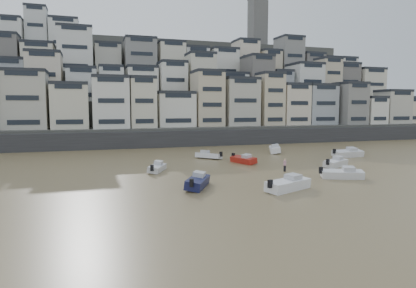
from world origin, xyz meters
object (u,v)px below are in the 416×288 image
object	(u,v)px
boat_b	(342,173)
boat_c	(198,180)
boat_h	(209,155)
person_pink	(285,165)
boat_d	(336,161)
boat_i	(275,148)
boat_a	(288,182)
boat_f	(157,167)
boat_g	(348,152)
boat_e	(243,159)

from	to	relation	value
boat_b	boat_c	xyz separation A→B (m)	(-18.13, 0.56, 0.05)
boat_h	person_pink	distance (m)	16.23
boat_d	boat_i	bearing A→B (deg)	63.75
boat_a	boat_f	bearing A→B (deg)	102.24
boat_h	boat_i	size ratio (longest dim) A/B	0.79
boat_b	boat_g	xyz separation A→B (m)	(13.58, 16.13, 0.10)
boat_g	boat_d	bearing A→B (deg)	-139.52
boat_b	boat_a	world-z (taller)	boat_a
boat_i	person_pink	xyz separation A→B (m)	(-8.58, -19.05, 0.00)
boat_e	boat_g	distance (m)	20.14
boat_f	boat_b	bearing A→B (deg)	-93.42
boat_c	person_pink	bearing A→B (deg)	-37.81
boat_c	boat_h	bearing A→B (deg)	8.02
boat_b	boat_d	bearing A→B (deg)	81.09
boat_i	boat_b	bearing A→B (deg)	14.60
boat_e	boat_i	xyz separation A→B (m)	(10.99, 10.51, 0.16)
boat_a	boat_i	world-z (taller)	boat_i
boat_d	person_pink	bearing A→B (deg)	160.56
boat_d	boat_g	bearing A→B (deg)	15.22
boat_b	boat_f	bearing A→B (deg)	173.65
boat_e	boat_a	xyz separation A→B (m)	(-2.95, -18.79, 0.14)
boat_c	person_pink	size ratio (longest dim) A/B	3.33
boat_d	boat_g	distance (m)	11.71
boat_e	boat_i	world-z (taller)	boat_i
boat_f	boat_c	xyz separation A→B (m)	(2.45, -11.20, 0.13)
person_pink	boat_b	bearing A→B (deg)	-57.97
boat_a	person_pink	size ratio (longest dim) A/B	3.57
boat_f	boat_i	world-z (taller)	boat_i
boat_a	boat_h	xyz separation A→B (m)	(-0.61, 25.34, -0.16)
boat_d	boat_h	world-z (taller)	boat_d
boat_f	boat_c	distance (m)	11.46
boat_e	boat_g	bearing A→B (deg)	74.62
boat_e	boat_a	world-z (taller)	boat_a
boat_a	boat_g	xyz separation A→B (m)	(23.07, 19.76, -0.01)
boat_h	boat_g	xyz separation A→B (m)	(23.68, -5.58, 0.15)
boat_e	boat_f	distance (m)	14.45
boat_a	boat_h	bearing A→B (deg)	67.84
boat_a	person_pink	xyz separation A→B (m)	(5.36, 10.24, 0.02)
boat_e	boat_b	bearing A→B (deg)	5.21
boat_b	boat_c	world-z (taller)	boat_c
boat_f	boat_g	xyz separation A→B (m)	(34.16, 4.38, 0.18)
person_pink	boat_d	bearing A→B (deg)	8.92
person_pink	boat_g	bearing A→B (deg)	28.25
boat_e	boat_i	distance (m)	15.20
boat_g	boat_b	bearing A→B (deg)	-133.17
boat_g	boat_f	bearing A→B (deg)	-175.78
boat_e	boat_d	xyz separation A→B (m)	(11.64, -7.10, 0.04)
boat_c	boat_g	bearing A→B (deg)	-35.04
boat_b	boat_e	bearing A→B (deg)	136.73
boat_g	boat_a	bearing A→B (deg)	-142.51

